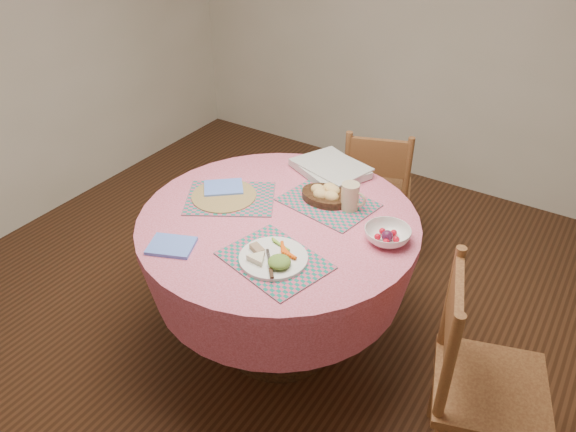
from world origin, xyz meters
name	(u,v)px	position (x,y,z in m)	size (l,w,h in m)	color
ground	(280,340)	(0.00, 0.00, 0.00)	(4.00, 4.00, 0.00)	#331C0F
dining_table	(279,254)	(0.00, 0.00, 0.56)	(1.24, 1.24, 0.75)	pink
chair_right	(478,378)	(0.97, -0.15, 0.48)	(0.52, 0.53, 0.93)	brown
chair_back	(376,190)	(0.06, 0.92, 0.44)	(0.50, 0.49, 0.85)	brown
placemat_front	(275,260)	(0.15, -0.26, 0.75)	(0.40, 0.30, 0.01)	#136F62
placemat_left	(230,198)	(-0.28, 0.01, 0.75)	(0.40, 0.30, 0.01)	#136F62
placemat_back	(328,202)	(0.12, 0.23, 0.75)	(0.40, 0.30, 0.01)	#136F62
wicker_trivet	(224,196)	(-0.31, 0.01, 0.76)	(0.30, 0.30, 0.01)	olive
napkin_near	(171,246)	(-0.25, -0.41, 0.76)	(0.18, 0.14, 0.01)	#5B80EC
napkin_far	(223,188)	(-0.35, 0.06, 0.76)	(0.18, 0.14, 0.01)	#5B80EC
dinner_plate	(274,258)	(0.16, -0.27, 0.77)	(0.27, 0.27, 0.05)	white
bread_bowl	(326,194)	(0.10, 0.24, 0.79)	(0.23, 0.23, 0.08)	black
latte_mug	(351,197)	(0.23, 0.23, 0.82)	(0.12, 0.08, 0.12)	tan
fruit_bowl	(387,235)	(0.47, 0.10, 0.78)	(0.25, 0.25, 0.06)	white
newspaper_stack	(330,168)	(-0.01, 0.48, 0.78)	(0.42, 0.39, 0.04)	silver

